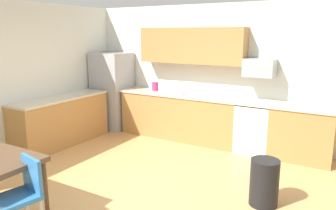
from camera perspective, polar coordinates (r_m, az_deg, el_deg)
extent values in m
plane|color=tan|center=(4.83, -6.18, -13.92)|extent=(12.00, 12.00, 0.00)
cube|color=silver|center=(6.69, 7.19, 5.56)|extent=(5.80, 0.10, 2.70)
cube|color=silver|center=(6.35, -26.17, 4.01)|extent=(0.10, 5.80, 2.70)
cube|color=#AD7A42|center=(6.75, 2.01, -2.06)|extent=(2.53, 0.60, 0.90)
cube|color=#AD7A42|center=(6.05, 22.30, -4.75)|extent=(1.02, 0.60, 0.90)
cube|color=#AD7A42|center=(6.72, -18.12, -2.77)|extent=(0.60, 2.00, 0.90)
cube|color=beige|center=(6.44, 5.85, 1.46)|extent=(4.80, 0.64, 0.04)
cube|color=beige|center=(6.61, -18.39, 1.17)|extent=(0.64, 2.00, 0.04)
cube|color=#AD7A42|center=(6.57, 4.11, 10.32)|extent=(2.20, 0.34, 0.70)
cube|color=#9EA0A5|center=(7.54, -9.67, 2.46)|extent=(0.76, 0.70, 1.71)
cube|color=white|center=(6.20, 14.86, -3.91)|extent=(0.60, 0.60, 0.88)
cube|color=black|center=(6.09, 15.10, 0.21)|extent=(0.60, 0.60, 0.03)
cube|color=#9EA0A5|center=(6.09, 15.69, 6.28)|extent=(0.54, 0.36, 0.32)
cube|color=#A5A8AD|center=(6.71, 1.27, 1.61)|extent=(0.48, 0.40, 0.14)
cylinder|color=#B2B5BA|center=(6.84, 2.01, 3.17)|extent=(0.02, 0.02, 0.24)
cylinder|color=brown|center=(4.21, -20.58, -13.59)|extent=(0.05, 0.05, 0.70)
cube|color=#2D72B7|center=(3.89, -24.86, -14.51)|extent=(0.47, 0.47, 0.05)
cube|color=#2D72B7|center=(3.87, -22.65, -11.19)|extent=(0.38, 0.12, 0.40)
cylinder|color=#B2B2B7|center=(4.20, -23.30, -15.98)|extent=(0.03, 0.03, 0.42)
cylinder|color=black|center=(4.40, 16.44, -12.83)|extent=(0.36, 0.36, 0.60)
cylinder|color=#CC3372|center=(6.99, -2.27, 3.21)|extent=(0.14, 0.14, 0.20)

